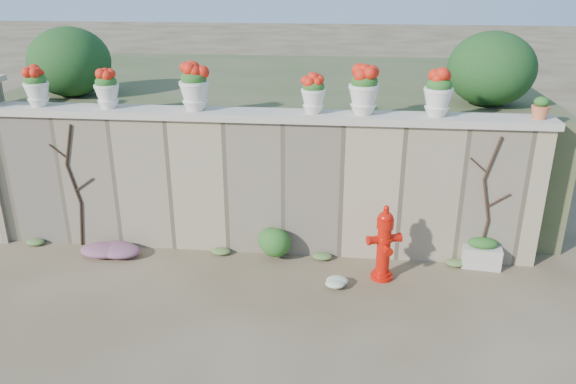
# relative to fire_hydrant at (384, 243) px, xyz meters

# --- Properties ---
(ground) EXTENTS (80.00, 80.00, 0.00)m
(ground) POSITION_rel_fire_hydrant_xyz_m (-1.83, -1.06, -0.54)
(ground) COLOR brown
(ground) RESTS_ON ground
(stone_wall) EXTENTS (8.00, 0.40, 2.00)m
(stone_wall) POSITION_rel_fire_hydrant_xyz_m (-1.83, 0.74, 0.46)
(stone_wall) COLOR tan
(stone_wall) RESTS_ON ground
(wall_cap) EXTENTS (8.10, 0.52, 0.10)m
(wall_cap) POSITION_rel_fire_hydrant_xyz_m (-1.83, 0.74, 1.51)
(wall_cap) COLOR beige
(wall_cap) RESTS_ON stone_wall
(raised_fill) EXTENTS (9.00, 6.00, 2.00)m
(raised_fill) POSITION_rel_fire_hydrant_xyz_m (-1.83, 3.94, 0.46)
(raised_fill) COLOR #384C23
(raised_fill) RESTS_ON ground
(back_shrub_left) EXTENTS (1.30, 1.30, 1.10)m
(back_shrub_left) POSITION_rel_fire_hydrant_xyz_m (-5.03, 1.94, 2.01)
(back_shrub_left) COLOR #143814
(back_shrub_left) RESTS_ON raised_fill
(back_shrub_right) EXTENTS (1.30, 1.30, 1.10)m
(back_shrub_right) POSITION_rel_fire_hydrant_xyz_m (1.57, 1.94, 2.01)
(back_shrub_right) COLOR #143814
(back_shrub_right) RESTS_ON raised_fill
(vine_left) EXTENTS (0.60, 0.04, 1.91)m
(vine_left) POSITION_rel_fire_hydrant_xyz_m (-4.51, 0.52, 0.45)
(vine_left) COLOR black
(vine_left) RESTS_ON ground
(vine_right) EXTENTS (0.60, 0.04, 1.91)m
(vine_right) POSITION_rel_fire_hydrant_xyz_m (1.39, 0.52, 0.45)
(vine_right) COLOR black
(vine_right) RESTS_ON ground
(fire_hydrant) EXTENTS (0.46, 0.33, 1.07)m
(fire_hydrant) POSITION_rel_fire_hydrant_xyz_m (0.00, 0.00, 0.00)
(fire_hydrant) COLOR red
(fire_hydrant) RESTS_ON ground
(planter_box) EXTENTS (0.56, 0.36, 0.44)m
(planter_box) POSITION_rel_fire_hydrant_xyz_m (1.41, 0.49, -0.33)
(planter_box) COLOR beige
(planter_box) RESTS_ON ground
(green_shrub) EXTENTS (0.65, 0.58, 0.61)m
(green_shrub) POSITION_rel_fire_hydrant_xyz_m (-1.61, 0.40, -0.23)
(green_shrub) COLOR #1E5119
(green_shrub) RESTS_ON ground
(magenta_clump) EXTENTS (0.83, 0.56, 0.22)m
(magenta_clump) POSITION_rel_fire_hydrant_xyz_m (-3.96, 0.22, -0.43)
(magenta_clump) COLOR #AC228C
(magenta_clump) RESTS_ON ground
(white_flowers) EXTENTS (0.49, 0.39, 0.18)m
(white_flowers) POSITION_rel_fire_hydrant_xyz_m (-0.60, -0.30, -0.45)
(white_flowers) COLOR white
(white_flowers) RESTS_ON ground
(urn_pot_0) EXTENTS (0.35, 0.35, 0.55)m
(urn_pot_0) POSITION_rel_fire_hydrant_xyz_m (-4.97, 0.74, 1.84)
(urn_pot_0) COLOR silver
(urn_pot_0) RESTS_ON wall_cap
(urn_pot_1) EXTENTS (0.35, 0.35, 0.54)m
(urn_pot_1) POSITION_rel_fire_hydrant_xyz_m (-3.93, 0.74, 1.83)
(urn_pot_1) COLOR silver
(urn_pot_1) RESTS_ON wall_cap
(urn_pot_2) EXTENTS (0.41, 0.41, 0.65)m
(urn_pot_2) POSITION_rel_fire_hydrant_xyz_m (-2.67, 0.74, 1.88)
(urn_pot_2) COLOR silver
(urn_pot_2) RESTS_ON wall_cap
(urn_pot_3) EXTENTS (0.34, 0.34, 0.53)m
(urn_pot_3) POSITION_rel_fire_hydrant_xyz_m (-1.02, 0.74, 1.83)
(urn_pot_3) COLOR silver
(urn_pot_3) RESTS_ON wall_cap
(urn_pot_4) EXTENTS (0.41, 0.41, 0.65)m
(urn_pot_4) POSITION_rel_fire_hydrant_xyz_m (-0.34, 0.74, 1.88)
(urn_pot_4) COLOR silver
(urn_pot_4) RESTS_ON wall_cap
(urn_pot_5) EXTENTS (0.39, 0.39, 0.61)m
(urn_pot_5) POSITION_rel_fire_hydrant_xyz_m (0.63, 0.74, 1.86)
(urn_pot_5) COLOR silver
(urn_pot_5) RESTS_ON wall_cap
(terracotta_pot) EXTENTS (0.24, 0.24, 0.28)m
(terracotta_pot) POSITION_rel_fire_hydrant_xyz_m (1.97, 0.74, 1.69)
(terracotta_pot) COLOR #C9663D
(terracotta_pot) RESTS_ON wall_cap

